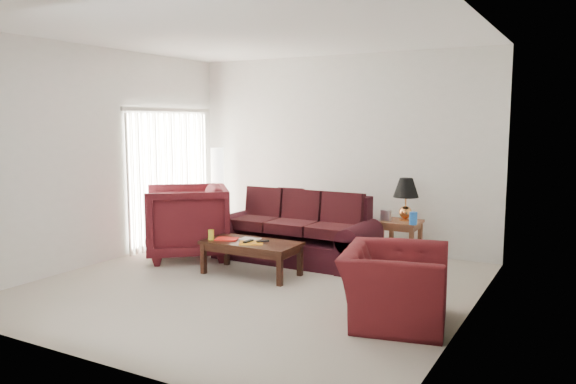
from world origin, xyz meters
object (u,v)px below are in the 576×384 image
at_px(floor_lamp, 218,192).
at_px(sofa, 295,228).
at_px(armchair_left, 187,221).
at_px(armchair_right, 395,285).
at_px(end_table, 401,240).
at_px(coffee_table, 251,258).

bearing_deg(floor_lamp, sofa, -22.54).
bearing_deg(armchair_left, armchair_right, 32.66).
bearing_deg(end_table, sofa, -149.52).
xyz_separation_m(sofa, end_table, (1.31, 0.77, -0.18)).
relative_size(sofa, armchair_right, 2.03).
bearing_deg(end_table, armchair_right, -73.76).
bearing_deg(floor_lamp, end_table, -0.65).
bearing_deg(coffee_table, armchair_right, -1.95).
xyz_separation_m(floor_lamp, coffee_table, (1.79, -1.73, -0.56)).
bearing_deg(sofa, floor_lamp, 152.53).
xyz_separation_m(sofa, armchair_left, (-1.49, -0.58, 0.06)).
xyz_separation_m(sofa, armchair_right, (2.02, -1.67, -0.10)).
relative_size(sofa, end_table, 4.00).
bearing_deg(floor_lamp, coffee_table, -43.99).
xyz_separation_m(sofa, coffee_table, (-0.15, -0.92, -0.25)).
bearing_deg(armchair_right, sofa, 38.28).
distance_m(end_table, armchair_right, 2.54).
distance_m(sofa, floor_lamp, 2.12).
xyz_separation_m(armchair_left, coffee_table, (1.34, -0.34, -0.31)).
relative_size(end_table, armchair_left, 0.49).
relative_size(sofa, coffee_table, 1.83).
distance_m(floor_lamp, coffee_table, 2.55).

